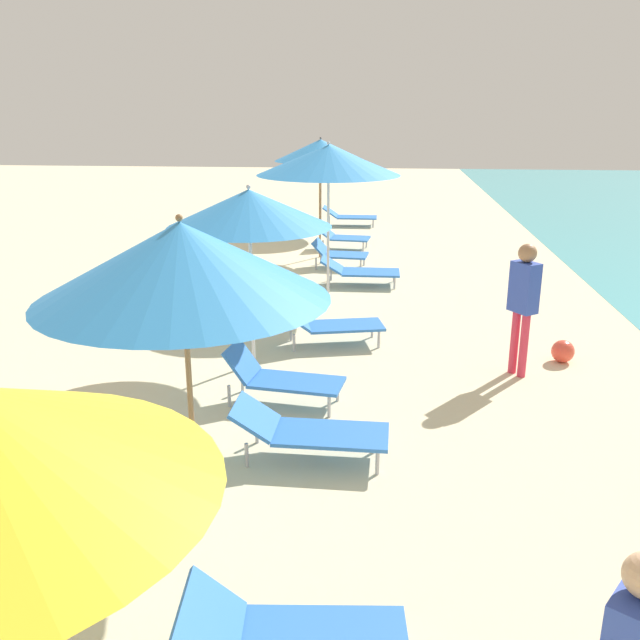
# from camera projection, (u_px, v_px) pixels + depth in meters

# --- Properties ---
(lounger_second_shoreside) EXTENTS (1.48, 0.79, 0.60)m
(lounger_second_shoreside) POSITION_uv_depth(u_px,v_px,m) (291.00, 640.00, 4.29)
(lounger_second_shoreside) COLOR blue
(lounger_second_shoreside) RESTS_ON ground
(umbrella_third) EXTENTS (2.44, 2.44, 2.67)m
(umbrella_third) POSITION_uv_depth(u_px,v_px,m) (182.00, 261.00, 5.57)
(umbrella_third) COLOR olive
(umbrella_third) RESTS_ON ground
(lounger_third_shoreside) EXTENTS (1.61, 0.65, 0.59)m
(lounger_third_shoreside) POSITION_uv_depth(u_px,v_px,m) (309.00, 430.00, 7.01)
(lounger_third_shoreside) COLOR blue
(lounger_third_shoreside) RESTS_ON ground
(umbrella_fourth) EXTENTS (2.19, 2.19, 2.50)m
(umbrella_fourth) POSITION_uv_depth(u_px,v_px,m) (249.00, 208.00, 8.97)
(umbrella_fourth) COLOR silver
(umbrella_fourth) RESTS_ON ground
(lounger_fourth_shoreside) EXTENTS (1.63, 0.91, 0.62)m
(lounger_fourth_shoreside) POSITION_uv_depth(u_px,v_px,m) (331.00, 324.00, 10.32)
(lounger_fourth_shoreside) COLOR blue
(lounger_fourth_shoreside) RESTS_ON ground
(lounger_fourth_inland) EXTENTS (1.47, 0.77, 0.71)m
(lounger_fourth_inland) POSITION_uv_depth(u_px,v_px,m) (280.00, 377.00, 8.28)
(lounger_fourth_inland) COLOR blue
(lounger_fourth_inland) RESTS_ON ground
(umbrella_fifth) EXTENTS (2.60, 2.60, 2.85)m
(umbrella_fifth) POSITION_uv_depth(u_px,v_px,m) (328.00, 160.00, 12.22)
(umbrella_fifth) COLOR silver
(umbrella_fifth) RESTS_ON ground
(lounger_fifth_shoreside) EXTENTS (1.58, 0.69, 0.55)m
(lounger_fifth_shoreside) POSITION_uv_depth(u_px,v_px,m) (359.00, 270.00, 13.74)
(lounger_fifth_shoreside) COLOR blue
(lounger_fifth_shoreside) RESTS_ON ground
(umbrella_sixth) EXTENTS (2.21, 2.21, 2.41)m
(umbrella_sixth) POSITION_uv_depth(u_px,v_px,m) (320.00, 165.00, 15.62)
(umbrella_sixth) COLOR olive
(umbrella_sixth) RESTS_ON ground
(lounger_sixth_shoreside) EXTENTS (1.33, 0.82, 0.55)m
(lounger_sixth_shoreside) POSITION_uv_depth(u_px,v_px,m) (343.00, 237.00, 17.04)
(lounger_sixth_shoreside) COLOR blue
(lounger_sixth_shoreside) RESTS_ON ground
(lounger_sixth_inland) EXTENTS (1.26, 0.80, 0.61)m
(lounger_sixth_inland) POSITION_uv_depth(u_px,v_px,m) (339.00, 253.00, 15.16)
(lounger_sixth_inland) COLOR blue
(lounger_sixth_inland) RESTS_ON ground
(umbrella_farthest) EXTENTS (2.54, 2.54, 2.61)m
(umbrella_farthest) POSITION_uv_depth(u_px,v_px,m) (321.00, 150.00, 18.75)
(umbrella_farthest) COLOR #4C4C51
(umbrella_farthest) RESTS_ON ground
(lounger_farthest_shoreside) EXTENTS (1.60, 0.67, 0.57)m
(lounger_farthest_shoreside) POSITION_uv_depth(u_px,v_px,m) (349.00, 216.00, 20.33)
(lounger_farthest_shoreside) COLOR blue
(lounger_farthest_shoreside) RESTS_ON ground
(person_walking_mid) EXTENTS (0.39, 0.42, 1.79)m
(person_walking_mid) POSITION_uv_depth(u_px,v_px,m) (524.00, 296.00, 8.94)
(person_walking_mid) COLOR #D8334C
(person_walking_mid) RESTS_ON ground
(beach_ball) EXTENTS (0.32, 0.32, 0.32)m
(beach_ball) POSITION_uv_depth(u_px,v_px,m) (563.00, 351.00, 9.67)
(beach_ball) COLOR #E54C38
(beach_ball) RESTS_ON ground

